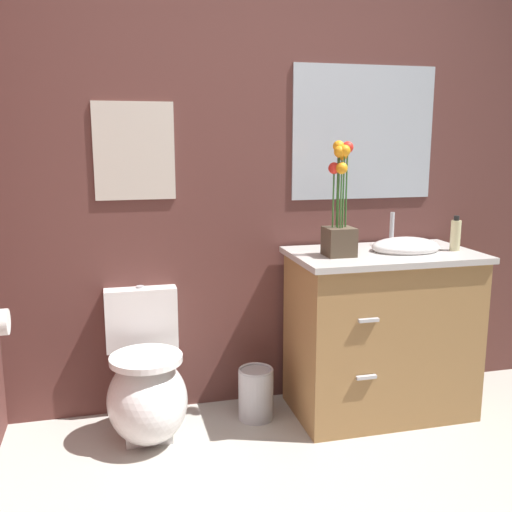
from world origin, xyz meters
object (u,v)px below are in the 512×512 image
Objects in this scene: flower_vase at (340,215)px; wall_mirror at (364,133)px; toilet at (146,388)px; vanity_cabinet at (381,330)px; trash_bin at (256,393)px; wall_poster at (134,151)px; soap_bottle at (455,235)px.

flower_vase is 0.69× the size of wall_mirror.
toilet is 1.24× the size of flower_vase.
vanity_cabinet reaches higher than trash_bin.
wall_poster is at bearing 166.35° from vanity_cabinet.
vanity_cabinet reaches higher than toilet.
wall_mirror is at bearing 90.53° from vanity_cabinet.
wall_poster is (-0.95, 0.33, 0.30)m from flower_vase.
flower_vase is 2.04× the size of trash_bin.
wall_mirror is at bearing 12.49° from toilet.
toilet is 1.15m from wall_poster.
toilet is 1.23m from vanity_cabinet.
wall_mirror reaches higher than trash_bin.
flower_vase is 1.01m from trash_bin.
wall_mirror reaches higher than toilet.
wall_poster reaches higher than toilet.
vanity_cabinet is 0.67m from flower_vase.
vanity_cabinet and soap_bottle have the same top height.
toilet is at bearing -167.51° from wall_mirror.
toilet is 2.54× the size of trash_bin.
vanity_cabinet is at bearing 6.90° from flower_vase.
toilet is at bearing 178.75° from vanity_cabinet.
wall_poster is (-1.21, 0.29, 0.92)m from vanity_cabinet.
trash_bin is 0.57× the size of wall_poster.
flower_vase reaches higher than toilet.
soap_bottle is 0.38× the size of wall_poster.
soap_bottle is at bearing -12.32° from wall_poster.
trash_bin is 1.49m from wall_mirror.
vanity_cabinet is at bearing 172.14° from soap_bottle.
trash_bin is at bearing 3.63° from toilet.
wall_mirror is at bearing 51.49° from flower_vase.
soap_bottle is (0.63, -0.02, -0.12)m from flower_vase.
trash_bin is (-1.02, 0.11, -0.80)m from soap_bottle.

